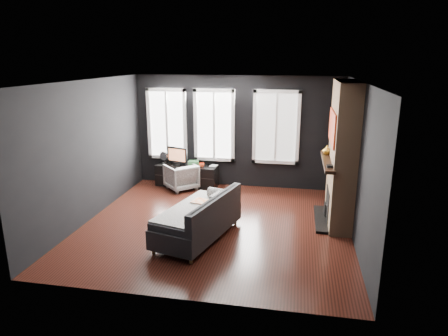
% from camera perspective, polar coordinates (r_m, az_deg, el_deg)
% --- Properties ---
extents(floor, '(5.00, 5.00, 0.00)m').
position_cam_1_polar(floor, '(7.74, -1.15, -8.06)').
color(floor, black).
rests_on(floor, ground).
extents(ceiling, '(5.00, 5.00, 0.00)m').
position_cam_1_polar(ceiling, '(7.11, -1.27, 12.31)').
color(ceiling, white).
rests_on(ceiling, ground).
extents(wall_back, '(5.00, 0.02, 2.70)m').
position_cam_1_polar(wall_back, '(9.72, 1.83, 5.15)').
color(wall_back, black).
rests_on(wall_back, ground).
extents(wall_left, '(0.02, 5.00, 2.70)m').
position_cam_1_polar(wall_left, '(8.19, -18.61, 2.37)').
color(wall_left, black).
rests_on(wall_left, ground).
extents(wall_right, '(0.02, 5.00, 2.70)m').
position_cam_1_polar(wall_right, '(7.24, 18.56, 0.73)').
color(wall_right, black).
rests_on(wall_right, ground).
extents(windows, '(4.00, 0.16, 1.76)m').
position_cam_1_polar(windows, '(9.63, -0.86, 11.24)').
color(windows, white).
rests_on(windows, wall_back).
extents(fireplace, '(0.70, 1.62, 2.70)m').
position_cam_1_polar(fireplace, '(7.79, 16.55, 1.91)').
color(fireplace, '#93724C').
rests_on(fireplace, floor).
extents(sofa, '(1.40, 2.07, 0.81)m').
position_cam_1_polar(sofa, '(7.07, -3.79, -6.87)').
color(sofa, '#242426').
rests_on(sofa, floor).
extents(stripe_pillow, '(0.18, 0.35, 0.35)m').
position_cam_1_polar(stripe_pillow, '(7.17, -1.17, -4.99)').
color(stripe_pillow, gray).
rests_on(stripe_pillow, sofa).
extents(armchair, '(0.92, 0.92, 0.69)m').
position_cam_1_polar(armchair, '(9.70, -6.13, -1.06)').
color(armchair, white).
rests_on(armchair, floor).
extents(media_console, '(1.56, 0.59, 0.53)m').
position_cam_1_polar(media_console, '(9.98, -5.29, -1.06)').
color(media_console, black).
rests_on(media_console, floor).
extents(monitor, '(0.57, 0.28, 0.50)m').
position_cam_1_polar(monitor, '(9.92, -6.68, 1.88)').
color(monitor, black).
rests_on(monitor, media_console).
extents(desk_fan, '(0.27, 0.27, 0.31)m').
position_cam_1_polar(desk_fan, '(10.10, -8.59, 1.52)').
color(desk_fan, '#A1A1A1').
rests_on(desk_fan, media_console).
extents(mug, '(0.15, 0.13, 0.13)m').
position_cam_1_polar(mug, '(9.71, -3.22, 0.53)').
color(mug, red).
rests_on(mug, media_console).
extents(book, '(0.16, 0.05, 0.22)m').
position_cam_1_polar(book, '(9.78, -1.95, 0.94)').
color(book, tan).
rests_on(book, media_console).
extents(storage_box, '(0.26, 0.19, 0.13)m').
position_cam_1_polar(storage_box, '(9.82, -4.36, 0.68)').
color(storage_box, '#2F6737').
rests_on(storage_box, media_console).
extents(mantel_vase, '(0.19, 0.20, 0.18)m').
position_cam_1_polar(mantel_vase, '(8.21, 14.51, 2.51)').
color(mantel_vase, gold).
rests_on(mantel_vase, fireplace).
extents(mantel_clock, '(0.13, 0.13, 0.04)m').
position_cam_1_polar(mantel_clock, '(7.26, 14.93, 0.26)').
color(mantel_clock, black).
rests_on(mantel_clock, fireplace).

